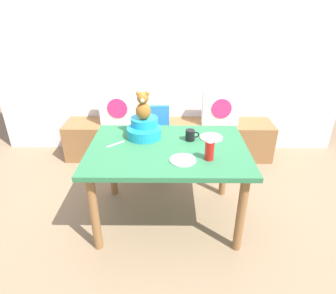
{
  "coord_description": "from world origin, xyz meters",
  "views": [
    {
      "loc": [
        0.02,
        -2.11,
        1.82
      ],
      "look_at": [
        0.0,
        0.1,
        0.69
      ],
      "focal_mm": 30.58,
      "sensor_mm": 36.0,
      "label": 1
    }
  ],
  "objects_px": {
    "highchair": "(156,133)",
    "ketchup_bottle": "(210,149)",
    "infant_seat_teal": "(144,129)",
    "dinner_plate_near": "(183,160)",
    "dinner_plate_far": "(211,137)",
    "pillow_floral_right": "(221,107)",
    "dining_table": "(168,158)",
    "teddy_bear": "(143,106)",
    "coffee_mug": "(190,135)",
    "pillow_floral_left": "(118,107)"
  },
  "relations": [
    {
      "from": "teddy_bear",
      "to": "dinner_plate_far",
      "type": "distance_m",
      "value": 0.65
    },
    {
      "from": "pillow_floral_left",
      "to": "dining_table",
      "type": "bearing_deg",
      "value": -62.86
    },
    {
      "from": "coffee_mug",
      "to": "teddy_bear",
      "type": "bearing_deg",
      "value": 168.55
    },
    {
      "from": "infant_seat_teal",
      "to": "dinner_plate_near",
      "type": "bearing_deg",
      "value": -53.53
    },
    {
      "from": "infant_seat_teal",
      "to": "dinner_plate_near",
      "type": "distance_m",
      "value": 0.55
    },
    {
      "from": "pillow_floral_right",
      "to": "dinner_plate_far",
      "type": "height_order",
      "value": "pillow_floral_right"
    },
    {
      "from": "coffee_mug",
      "to": "dinner_plate_near",
      "type": "distance_m",
      "value": 0.37
    },
    {
      "from": "dining_table",
      "to": "infant_seat_teal",
      "type": "xyz_separation_m",
      "value": [
        -0.21,
        0.22,
        0.17
      ]
    },
    {
      "from": "coffee_mug",
      "to": "infant_seat_teal",
      "type": "bearing_deg",
      "value": 168.47
    },
    {
      "from": "highchair",
      "to": "teddy_bear",
      "type": "xyz_separation_m",
      "value": [
        -0.07,
        -0.56,
        0.5
      ]
    },
    {
      "from": "infant_seat_teal",
      "to": "dinner_plate_near",
      "type": "relative_size",
      "value": 1.65
    },
    {
      "from": "dining_table",
      "to": "ketchup_bottle",
      "type": "xyz_separation_m",
      "value": [
        0.31,
        -0.2,
        0.19
      ]
    },
    {
      "from": "dinner_plate_near",
      "to": "highchair",
      "type": "bearing_deg",
      "value": 104.13
    },
    {
      "from": "pillow_floral_right",
      "to": "dinner_plate_far",
      "type": "distance_m",
      "value": 1.05
    },
    {
      "from": "ketchup_bottle",
      "to": "coffee_mug",
      "type": "bearing_deg",
      "value": 110.02
    },
    {
      "from": "ketchup_bottle",
      "to": "dinner_plate_far",
      "type": "bearing_deg",
      "value": 80.1
    },
    {
      "from": "dining_table",
      "to": "dinner_plate_near",
      "type": "bearing_deg",
      "value": -63.09
    },
    {
      "from": "highchair",
      "to": "pillow_floral_right",
      "type": "bearing_deg",
      "value": 28.52
    },
    {
      "from": "dining_table",
      "to": "teddy_bear",
      "type": "bearing_deg",
      "value": 134.51
    },
    {
      "from": "ketchup_bottle",
      "to": "dinner_plate_far",
      "type": "xyz_separation_m",
      "value": [
        0.07,
        0.38,
        -0.08
      ]
    },
    {
      "from": "pillow_floral_right",
      "to": "teddy_bear",
      "type": "height_order",
      "value": "teddy_bear"
    },
    {
      "from": "highchair",
      "to": "dinner_plate_near",
      "type": "height_order",
      "value": "highchair"
    },
    {
      "from": "pillow_floral_left",
      "to": "ketchup_bottle",
      "type": "distance_m",
      "value": 1.68
    },
    {
      "from": "highchair",
      "to": "coffee_mug",
      "type": "xyz_separation_m",
      "value": [
        0.33,
        -0.64,
        0.27
      ]
    },
    {
      "from": "pillow_floral_left",
      "to": "dinner_plate_near",
      "type": "bearing_deg",
      "value": -62.89
    },
    {
      "from": "infant_seat_teal",
      "to": "dining_table",
      "type": "bearing_deg",
      "value": -45.56
    },
    {
      "from": "pillow_floral_right",
      "to": "infant_seat_teal",
      "type": "height_order",
      "value": "same"
    },
    {
      "from": "pillow_floral_left",
      "to": "dining_table",
      "type": "relative_size",
      "value": 0.33
    },
    {
      "from": "infant_seat_teal",
      "to": "dinner_plate_far",
      "type": "distance_m",
      "value": 0.6
    },
    {
      "from": "pillow_floral_left",
      "to": "dinner_plate_near",
      "type": "xyz_separation_m",
      "value": [
        0.73,
        -1.42,
        0.07
      ]
    },
    {
      "from": "pillow_floral_right",
      "to": "dining_table",
      "type": "height_order",
      "value": "pillow_floral_right"
    },
    {
      "from": "infant_seat_teal",
      "to": "coffee_mug",
      "type": "xyz_separation_m",
      "value": [
        0.41,
        -0.08,
        -0.02
      ]
    },
    {
      "from": "dining_table",
      "to": "highchair",
      "type": "relative_size",
      "value": 1.66
    },
    {
      "from": "highchair",
      "to": "teddy_bear",
      "type": "bearing_deg",
      "value": -97.56
    },
    {
      "from": "dining_table",
      "to": "dinner_plate_far",
      "type": "xyz_separation_m",
      "value": [
        0.38,
        0.18,
        0.11
      ]
    },
    {
      "from": "dining_table",
      "to": "dinner_plate_far",
      "type": "bearing_deg",
      "value": 25.09
    },
    {
      "from": "teddy_bear",
      "to": "dinner_plate_near",
      "type": "distance_m",
      "value": 0.61
    },
    {
      "from": "teddy_bear",
      "to": "infant_seat_teal",
      "type": "bearing_deg",
      "value": 90.0
    },
    {
      "from": "pillow_floral_left",
      "to": "infant_seat_teal",
      "type": "height_order",
      "value": "same"
    },
    {
      "from": "highchair",
      "to": "ketchup_bottle",
      "type": "relative_size",
      "value": 4.27
    },
    {
      "from": "infant_seat_teal",
      "to": "coffee_mug",
      "type": "height_order",
      "value": "infant_seat_teal"
    },
    {
      "from": "infant_seat_teal",
      "to": "coffee_mug",
      "type": "distance_m",
      "value": 0.41
    },
    {
      "from": "infant_seat_teal",
      "to": "ketchup_bottle",
      "type": "bearing_deg",
      "value": -38.4
    },
    {
      "from": "pillow_floral_right",
      "to": "ketchup_bottle",
      "type": "height_order",
      "value": "ketchup_bottle"
    },
    {
      "from": "pillow_floral_left",
      "to": "dining_table",
      "type": "height_order",
      "value": "pillow_floral_left"
    },
    {
      "from": "pillow_floral_right",
      "to": "highchair",
      "type": "relative_size",
      "value": 0.56
    },
    {
      "from": "coffee_mug",
      "to": "dinner_plate_far",
      "type": "bearing_deg",
      "value": 13.16
    },
    {
      "from": "pillow_floral_left",
      "to": "infant_seat_teal",
      "type": "xyz_separation_m",
      "value": [
        0.4,
        -0.98,
        0.13
      ]
    },
    {
      "from": "pillow_floral_right",
      "to": "infant_seat_teal",
      "type": "distance_m",
      "value": 1.29
    },
    {
      "from": "pillow_floral_left",
      "to": "ketchup_bottle",
      "type": "bearing_deg",
      "value": -56.4
    }
  ]
}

